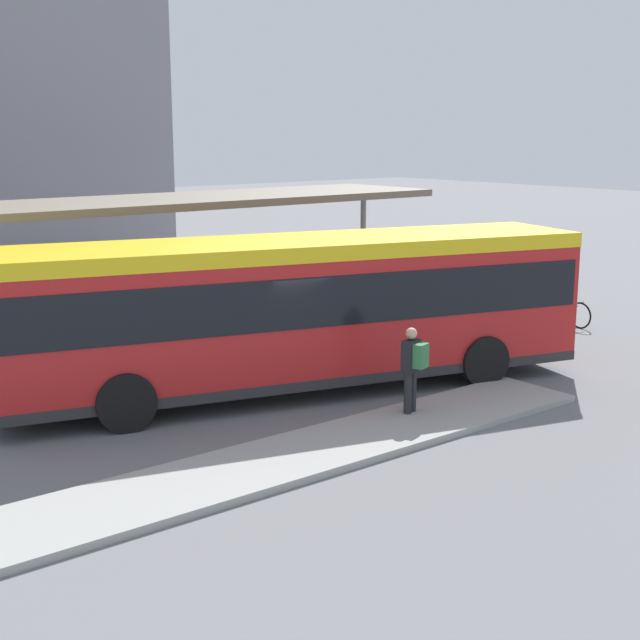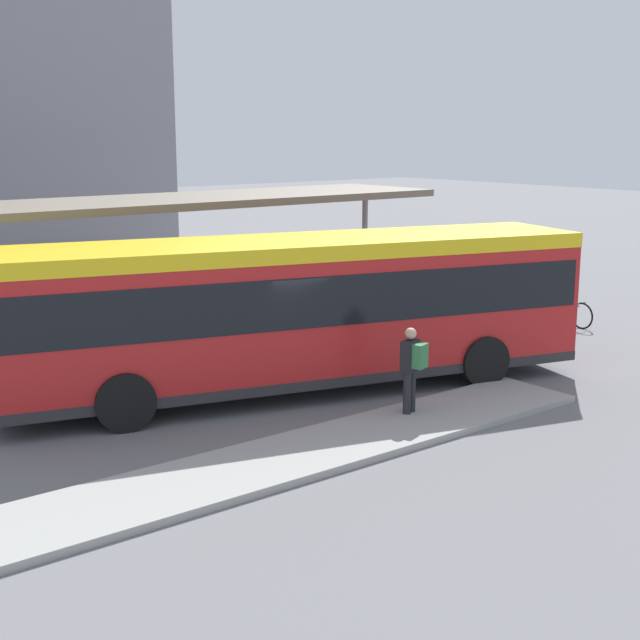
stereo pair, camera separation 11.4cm
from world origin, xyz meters
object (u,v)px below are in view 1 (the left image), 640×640
object	(u,v)px
bicycle_white	(546,308)
potted_planter_near_shelter	(19,372)
pedestrian_waiting	(413,364)
bicycle_green	(565,312)
city_bus	(297,303)

from	to	relation	value
bicycle_white	potted_planter_near_shelter	bearing A→B (deg)	92.66
pedestrian_waiting	bicycle_green	bearing A→B (deg)	-87.60
city_bus	bicycle_white	world-z (taller)	city_bus
bicycle_green	bicycle_white	xyz separation A→B (m)	(0.05, 0.67, -0.00)
pedestrian_waiting	bicycle_green	world-z (taller)	pedestrian_waiting
bicycle_green	bicycle_white	world-z (taller)	bicycle_green
bicycle_white	city_bus	bearing A→B (deg)	103.50
bicycle_green	bicycle_white	bearing A→B (deg)	179.00
pedestrian_waiting	bicycle_white	size ratio (longest dim) A/B	0.94
city_bus	potted_planter_near_shelter	distance (m)	5.45
city_bus	bicycle_white	distance (m)	9.63
pedestrian_waiting	bicycle_white	bearing A→B (deg)	-83.96
bicycle_green	potted_planter_near_shelter	xyz separation A→B (m)	(-14.30, 1.77, 0.40)
city_bus	bicycle_white	size ratio (longest dim) A/B	7.19
pedestrian_waiting	bicycle_white	distance (m)	9.73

